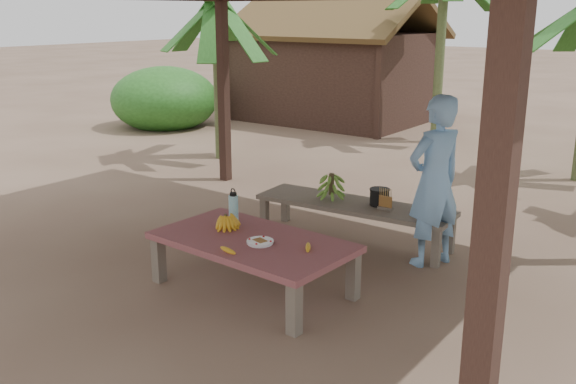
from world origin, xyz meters
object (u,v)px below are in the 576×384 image
Objects in this scene: work_table at (253,246)px; ripe_banana_bunch at (226,221)px; woman at (434,182)px; cooking_pot at (379,197)px; bench at (354,208)px; plate at (260,242)px; water_flask at (233,208)px.

ripe_banana_bunch is at bearing 171.75° from work_table.
woman is at bearing 59.39° from work_table.
bench is at bearing -161.49° from cooking_pot.
work_table is 7.66× the size of plate.
plate reaches higher than bench.
water_flask is (-0.07, 0.19, 0.07)m from ripe_banana_bunch.
woman is at bearing -13.86° from cooking_pot.
water_flask reaches higher than ripe_banana_bunch.
plate is 1.90m from woman.
water_flask is at bearing -115.67° from bench.
ripe_banana_bunch reaches higher than plate.
work_table is 0.42m from ripe_banana_bunch.
ripe_banana_bunch is 1.82m from cooking_pot.
work_table is 0.56m from water_flask.
ripe_banana_bunch reaches higher than work_table.
cooking_pot is (0.20, 1.81, 0.02)m from plate.
work_table is 5.41× the size of water_flask.
water_flask is at bearing 109.35° from ripe_banana_bunch.
plate is at bearing -21.24° from work_table.
ripe_banana_bunch reaches higher than cooking_pot.
cooking_pot is (0.34, 1.75, 0.10)m from work_table.
bench is 1.66m from ripe_banana_bunch.
woman is at bearing 46.56° from ripe_banana_bunch.
work_table is 1.78m from cooking_pot.
plate is (0.53, -0.14, -0.06)m from ripe_banana_bunch.
woman is (0.69, -0.17, 0.32)m from cooking_pot.
water_flask is (-0.45, 0.26, 0.21)m from work_table.
cooking_pot reaches higher than plate.
cooking_pot is at bearing 13.70° from bench.
water_flask is at bearing 151.20° from plate.
work_table is 1.66m from bench.
ripe_banana_bunch is (-0.39, 0.07, 0.14)m from work_table.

